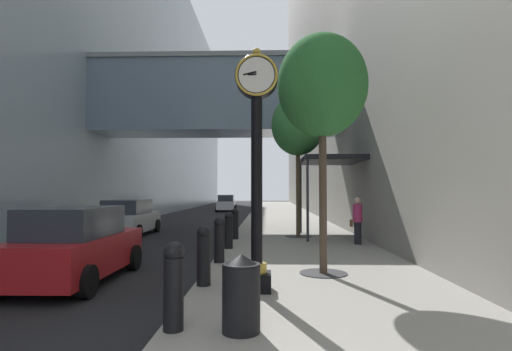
{
  "coord_description": "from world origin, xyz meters",
  "views": [
    {
      "loc": [
        1.5,
        -2.19,
        2.05
      ],
      "look_at": [
        0.8,
        22.57,
        3.0
      ],
      "focal_mm": 28.26,
      "sensor_mm": 36.0,
      "label": 1
    }
  ],
  "objects_px": {
    "bollard_second": "(204,254)",
    "trash_bin": "(241,292)",
    "bollard_fourth": "(229,229)",
    "street_clock": "(257,156)",
    "street_tree_mid_near": "(298,126)",
    "street_tree_near": "(322,87)",
    "pedestrian_walking": "(357,220)",
    "car_red_mid": "(76,246)",
    "car_white_far": "(226,203)",
    "bollard_fifth": "(235,223)",
    "bollard_nearest": "(174,284)",
    "car_silver_near": "(129,218)",
    "bollard_third": "(219,239)"
  },
  "relations": [
    {
      "from": "street_tree_near",
      "to": "street_tree_mid_near",
      "type": "relative_size",
      "value": 0.94
    },
    {
      "from": "bollard_fifth",
      "to": "car_red_mid",
      "type": "xyz_separation_m",
      "value": [
        -3.02,
        -7.07,
        0.04
      ]
    },
    {
      "from": "trash_bin",
      "to": "pedestrian_walking",
      "type": "relative_size",
      "value": 0.63
    },
    {
      "from": "bollard_second",
      "to": "car_silver_near",
      "type": "relative_size",
      "value": 0.26
    },
    {
      "from": "bollard_nearest",
      "to": "bollard_fourth",
      "type": "relative_size",
      "value": 1.0
    },
    {
      "from": "bollard_nearest",
      "to": "street_tree_near",
      "type": "height_order",
      "value": "street_tree_near"
    },
    {
      "from": "street_clock",
      "to": "street_tree_near",
      "type": "distance_m",
      "value": 2.86
    },
    {
      "from": "bollard_nearest",
      "to": "bollard_fifth",
      "type": "xyz_separation_m",
      "value": [
        0.0,
        10.5,
        0.0
      ]
    },
    {
      "from": "bollard_third",
      "to": "street_clock",
      "type": "bearing_deg",
      "value": -70.43
    },
    {
      "from": "bollard_fourth",
      "to": "bollard_second",
      "type": "bearing_deg",
      "value": -90.0
    },
    {
      "from": "bollard_fourth",
      "to": "street_tree_near",
      "type": "relative_size",
      "value": 0.22
    },
    {
      "from": "pedestrian_walking",
      "to": "bollard_fourth",
      "type": "bearing_deg",
      "value": -165.5
    },
    {
      "from": "bollard_fourth",
      "to": "street_clock",
      "type": "bearing_deg",
      "value": -79.19
    },
    {
      "from": "street_clock",
      "to": "street_tree_mid_near",
      "type": "bearing_deg",
      "value": 80.77
    },
    {
      "from": "bollard_third",
      "to": "bollard_fifth",
      "type": "distance_m",
      "value": 5.25
    },
    {
      "from": "car_white_far",
      "to": "pedestrian_walking",
      "type": "bearing_deg",
      "value": -74.14
    },
    {
      "from": "street_clock",
      "to": "bollard_fifth",
      "type": "xyz_separation_m",
      "value": [
        -1.08,
        8.3,
        -1.95
      ]
    },
    {
      "from": "trash_bin",
      "to": "street_tree_mid_near",
      "type": "bearing_deg",
      "value": 81.81
    },
    {
      "from": "street_tree_near",
      "to": "bollard_nearest",
      "type": "bearing_deg",
      "value": -123.73
    },
    {
      "from": "car_white_far",
      "to": "bollard_second",
      "type": "bearing_deg",
      "value": -84.95
    },
    {
      "from": "street_clock",
      "to": "car_white_far",
      "type": "relative_size",
      "value": 1.14
    },
    {
      "from": "street_clock",
      "to": "bollard_third",
      "type": "distance_m",
      "value": 3.78
    },
    {
      "from": "bollard_third",
      "to": "bollard_fourth",
      "type": "distance_m",
      "value": 2.63
    },
    {
      "from": "bollard_fourth",
      "to": "bollard_fifth",
      "type": "bearing_deg",
      "value": 90.0
    },
    {
      "from": "bollard_second",
      "to": "street_clock",
      "type": "bearing_deg",
      "value": -21.27
    },
    {
      "from": "street_tree_mid_near",
      "to": "pedestrian_walking",
      "type": "height_order",
      "value": "street_tree_mid_near"
    },
    {
      "from": "bollard_second",
      "to": "trash_bin",
      "type": "height_order",
      "value": "bollard_second"
    },
    {
      "from": "car_silver_near",
      "to": "street_tree_near",
      "type": "bearing_deg",
      "value": -49.39
    },
    {
      "from": "street_clock",
      "to": "bollard_nearest",
      "type": "distance_m",
      "value": 3.14
    },
    {
      "from": "car_red_mid",
      "to": "car_white_far",
      "type": "xyz_separation_m",
      "value": [
        0.15,
        31.63,
        -0.01
      ]
    },
    {
      "from": "street_clock",
      "to": "car_silver_near",
      "type": "relative_size",
      "value": 1.0
    },
    {
      "from": "bollard_fifth",
      "to": "street_tree_near",
      "type": "xyz_separation_m",
      "value": [
        2.58,
        -6.64,
        3.72
      ]
    },
    {
      "from": "bollard_second",
      "to": "bollard_fifth",
      "type": "distance_m",
      "value": 7.88
    },
    {
      "from": "bollard_fifth",
      "to": "trash_bin",
      "type": "xyz_separation_m",
      "value": [
        0.93,
        -10.55,
        -0.1
      ]
    },
    {
      "from": "bollard_nearest",
      "to": "bollard_second",
      "type": "height_order",
      "value": "same"
    },
    {
      "from": "street_tree_near",
      "to": "pedestrian_walking",
      "type": "bearing_deg",
      "value": 69.47
    },
    {
      "from": "car_silver_near",
      "to": "car_red_mid",
      "type": "xyz_separation_m",
      "value": [
        2.05,
        -9.36,
        0.01
      ]
    },
    {
      "from": "street_tree_near",
      "to": "street_tree_mid_near",
      "type": "bearing_deg",
      "value": 90.0
    },
    {
      "from": "bollard_second",
      "to": "bollard_fourth",
      "type": "relative_size",
      "value": 1.0
    },
    {
      "from": "bollard_nearest",
      "to": "pedestrian_walking",
      "type": "height_order",
      "value": "pedestrian_walking"
    },
    {
      "from": "street_clock",
      "to": "street_tree_mid_near",
      "type": "xyz_separation_m",
      "value": [
        1.5,
        9.23,
        2.08
      ]
    },
    {
      "from": "bollard_nearest",
      "to": "trash_bin",
      "type": "xyz_separation_m",
      "value": [
        0.93,
        -0.04,
        -0.1
      ]
    },
    {
      "from": "street_tree_mid_near",
      "to": "car_silver_near",
      "type": "height_order",
      "value": "street_tree_mid_near"
    },
    {
      "from": "bollard_fourth",
      "to": "bollard_fifth",
      "type": "xyz_separation_m",
      "value": [
        0.0,
        2.63,
        0.0
      ]
    },
    {
      "from": "bollard_fifth",
      "to": "trash_bin",
      "type": "relative_size",
      "value": 1.15
    },
    {
      "from": "bollard_fifth",
      "to": "street_tree_near",
      "type": "relative_size",
      "value": 0.22
    },
    {
      "from": "bollard_nearest",
      "to": "street_tree_mid_near",
      "type": "distance_m",
      "value": 12.39
    },
    {
      "from": "bollard_second",
      "to": "street_tree_mid_near",
      "type": "bearing_deg",
      "value": 73.65
    },
    {
      "from": "bollard_second",
      "to": "car_white_far",
      "type": "height_order",
      "value": "car_white_far"
    },
    {
      "from": "pedestrian_walking",
      "to": "car_silver_near",
      "type": "xyz_separation_m",
      "value": [
        -9.59,
        3.75,
        -0.22
      ]
    }
  ]
}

